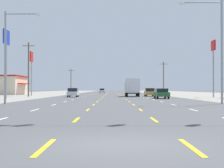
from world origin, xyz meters
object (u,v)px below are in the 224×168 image
at_px(pole_sign_left_row_1, 7,44).
at_px(pole_sign_left_row_2, 32,62).
at_px(hatchback_far_left_near, 74,92).
at_px(streetlight_right_row_0, 218,44).
at_px(box_truck_inner_right_mid, 133,87).
at_px(hatchback_far_right_midfar, 150,92).
at_px(pole_sign_right_row_1, 214,54).
at_px(sedan_far_right_nearest, 162,93).
at_px(hatchback_inner_left_far, 103,91).
at_px(streetlight_left_row_0, 10,50).

relative_size(pole_sign_left_row_1, pole_sign_left_row_2, 1.12).
height_order(hatchback_far_left_near, streetlight_right_row_0, streetlight_right_row_0).
height_order(box_truck_inner_right_mid, hatchback_far_right_midfar, box_truck_inner_right_mid).
bearing_deg(hatchback_far_left_near, pole_sign_right_row_1, -5.62).
height_order(box_truck_inner_right_mid, streetlight_right_row_0, streetlight_right_row_0).
xyz_separation_m(pole_sign_left_row_1, pole_sign_right_row_1, (32.46, 6.02, -0.91)).
height_order(sedan_far_right_nearest, box_truck_inner_right_mid, box_truck_inner_right_mid).
bearing_deg(pole_sign_left_row_1, box_truck_inner_right_mid, 32.29).
xyz_separation_m(hatchback_far_left_near, hatchback_far_right_midfar, (13.73, 5.34, 0.00)).
xyz_separation_m(hatchback_far_right_midfar, pole_sign_right_row_1, (9.73, -7.65, 6.32)).
bearing_deg(pole_sign_right_row_1, pole_sign_left_row_2, 156.96).
relative_size(box_truck_inner_right_mid, pole_sign_left_row_1, 0.71).
xyz_separation_m(hatchback_inner_left_far, streetlight_left_row_0, (-6.21, -89.85, 4.23)).
bearing_deg(hatchback_inner_left_far, streetlight_right_row_0, -81.55).
bearing_deg(hatchback_far_left_near, box_truck_inner_right_mid, 20.65).
xyz_separation_m(hatchback_far_left_near, hatchback_inner_left_far, (3.24, 62.22, 0.00)).
bearing_deg(sedan_far_right_nearest, hatchback_far_right_midfar, 90.40).
distance_m(pole_sign_left_row_1, pole_sign_right_row_1, 33.03).
bearing_deg(pole_sign_right_row_1, hatchback_inner_left_far, 107.40).
height_order(box_truck_inner_right_mid, pole_sign_left_row_2, pole_sign_left_row_2).
height_order(pole_sign_left_row_1, streetlight_right_row_0, pole_sign_left_row_1).
bearing_deg(hatchback_inner_left_far, pole_sign_left_row_1, -99.84).
xyz_separation_m(hatchback_far_right_midfar, streetlight_right_row_0, (2.85, -32.97, 4.87)).
xyz_separation_m(box_truck_inner_right_mid, hatchback_far_right_midfar, (3.36, 1.44, -1.05)).
bearing_deg(hatchback_far_left_near, streetlight_left_row_0, -96.14).
distance_m(pole_sign_right_row_1, streetlight_left_row_0, 36.66).
height_order(hatchback_inner_left_far, streetlight_right_row_0, streetlight_right_row_0).
bearing_deg(streetlight_left_row_0, pole_sign_left_row_1, 107.36).
distance_m(box_truck_inner_right_mid, streetlight_right_row_0, 32.37).
height_order(hatchback_inner_left_far, pole_sign_left_row_1, pole_sign_left_row_1).
height_order(pole_sign_left_row_1, streetlight_left_row_0, pole_sign_left_row_1).
distance_m(box_truck_inner_right_mid, hatchback_inner_left_far, 58.75).
distance_m(hatchback_far_left_near, box_truck_inner_right_mid, 11.13).
distance_m(pole_sign_left_row_1, streetlight_left_row_0, 20.44).
distance_m(hatchback_far_right_midfar, streetlight_left_row_0, 37.20).
height_order(hatchback_far_left_near, hatchback_far_right_midfar, same).
bearing_deg(hatchback_far_right_midfar, streetlight_right_row_0, -85.06).
bearing_deg(pole_sign_left_row_2, pole_sign_left_row_1, -87.55).
bearing_deg(pole_sign_left_row_1, pole_sign_right_row_1, 10.51).
xyz_separation_m(hatchback_inner_left_far, pole_sign_left_row_1, (-12.24, -70.55, 7.22)).
height_order(hatchback_far_left_near, pole_sign_left_row_1, pole_sign_left_row_1).
bearing_deg(hatchback_far_left_near, hatchback_far_right_midfar, 21.27).
relative_size(pole_sign_left_row_2, streetlight_right_row_0, 0.93).
relative_size(hatchback_far_right_midfar, streetlight_left_row_0, 0.45).
height_order(sedan_far_right_nearest, hatchback_far_left_near, hatchback_far_left_near).
bearing_deg(hatchback_far_left_near, hatchback_inner_left_far, 87.02).
relative_size(hatchback_far_left_near, pole_sign_left_row_1, 0.38).
bearing_deg(sedan_far_right_nearest, hatchback_far_left_near, 144.92).
bearing_deg(box_truck_inner_right_mid, pole_sign_left_row_2, 158.52).
xyz_separation_m(hatchback_inner_left_far, pole_sign_left_row_2, (-13.10, -50.35, 6.15)).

